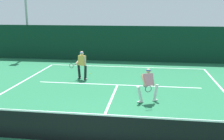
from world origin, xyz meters
name	(u,v)px	position (x,y,z in m)	size (l,w,h in m)	color
court_line_baseline_far	(125,67)	(0.00, 11.17, 0.00)	(10.83, 0.10, 0.01)	white
court_line_service	(118,85)	(0.00, 6.52, 0.00)	(8.83, 0.10, 0.01)	white
court_line_centre	(108,107)	(0.00, 3.20, 0.00)	(0.10, 6.40, 0.01)	white
tennis_net	(92,128)	(0.00, 0.00, 0.50)	(11.86, 0.09, 1.08)	#1E4723
player_near	(148,84)	(1.64, 4.01, 0.83)	(1.02, 1.01, 1.52)	silver
player_far	(82,64)	(-2.21, 7.47, 0.91)	(1.01, 0.87, 1.65)	black
tennis_ball	(90,73)	(-2.03, 8.74, 0.03)	(0.07, 0.07, 0.07)	#D1E033
back_fence_windscreen	(128,44)	(0.00, 13.31, 1.38)	(23.67, 0.12, 2.76)	#0B2F1F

